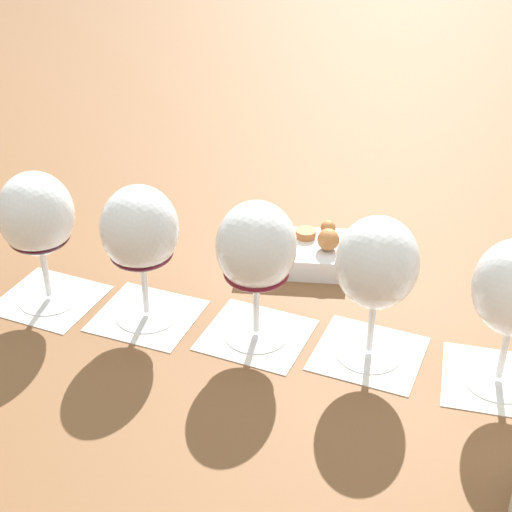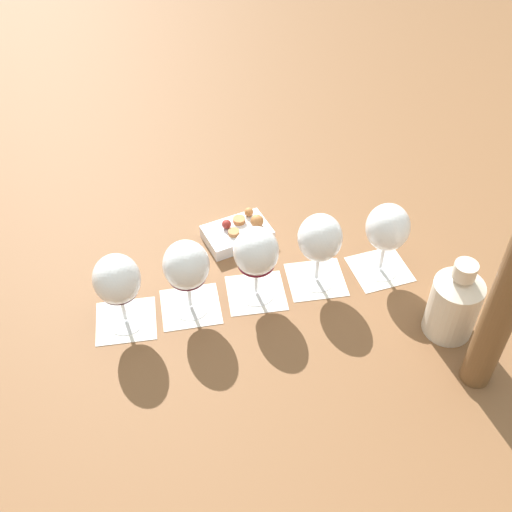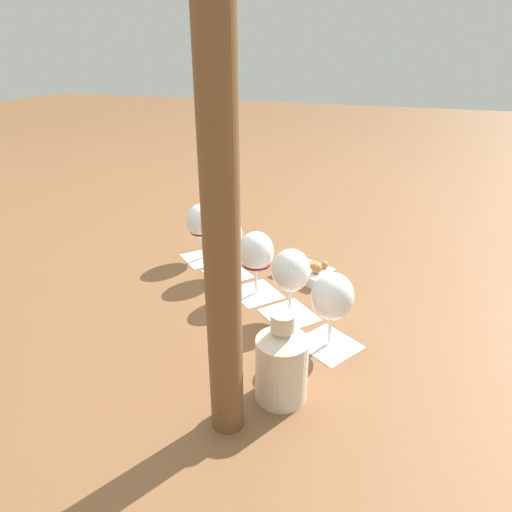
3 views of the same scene
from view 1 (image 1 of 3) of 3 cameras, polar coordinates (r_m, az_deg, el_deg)
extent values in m
plane|color=brown|center=(0.91, 0.02, -5.79)|extent=(8.00, 8.00, 0.00)
cube|color=silver|center=(0.88, 17.17, -8.64)|extent=(0.16, 0.15, 0.00)
cube|color=silver|center=(0.89, 8.19, -7.01)|extent=(0.16, 0.16, 0.00)
cube|color=silver|center=(0.91, 0.05, -5.58)|extent=(0.16, 0.16, 0.00)
cube|color=silver|center=(0.95, -7.91, -4.30)|extent=(0.16, 0.16, 0.00)
cube|color=silver|center=(1.00, -14.76, -3.03)|extent=(0.16, 0.16, 0.00)
cylinder|color=white|center=(0.88, 17.21, -8.46)|extent=(0.07, 0.07, 0.01)
cylinder|color=white|center=(0.86, 17.60, -6.54)|extent=(0.01, 0.01, 0.07)
cylinder|color=white|center=(0.89, 8.21, -6.82)|extent=(0.07, 0.07, 0.01)
cylinder|color=white|center=(0.86, 8.40, -4.88)|extent=(0.01, 0.01, 0.07)
ellipsoid|color=white|center=(0.82, 8.81, -0.48)|extent=(0.09, 0.09, 0.10)
ellipsoid|color=#A22D37|center=(0.84, 8.67, -1.97)|extent=(0.07, 0.07, 0.04)
cylinder|color=white|center=(0.91, 0.05, -5.40)|extent=(0.07, 0.07, 0.01)
cylinder|color=white|center=(0.89, 0.05, -3.47)|extent=(0.01, 0.01, 0.07)
ellipsoid|color=white|center=(0.84, 0.06, 0.88)|extent=(0.09, 0.09, 0.10)
ellipsoid|color=maroon|center=(0.86, 0.05, -1.10)|extent=(0.07, 0.07, 0.02)
cylinder|color=white|center=(0.94, -7.93, -4.12)|extent=(0.07, 0.07, 0.01)
cylinder|color=white|center=(0.92, -8.10, -2.23)|extent=(0.01, 0.01, 0.07)
ellipsoid|color=white|center=(0.88, -8.47, 1.98)|extent=(0.09, 0.09, 0.10)
ellipsoid|color=#450D1C|center=(0.90, -8.32, 0.25)|extent=(0.07, 0.07, 0.03)
cylinder|color=white|center=(1.00, -14.79, -2.86)|extent=(0.07, 0.07, 0.01)
cylinder|color=white|center=(0.98, -15.08, -1.05)|extent=(0.01, 0.01, 0.07)
ellipsoid|color=white|center=(0.94, -15.72, 2.97)|extent=(0.09, 0.09, 0.10)
ellipsoid|color=black|center=(0.95, -15.48, 1.44)|extent=(0.07, 0.07, 0.03)
cube|color=silver|center=(1.03, 2.79, 0.19)|extent=(0.17, 0.14, 0.03)
sphere|color=#B2703D|center=(1.01, 5.28, 1.19)|extent=(0.03, 0.03, 0.03)
cylinder|color=#B2703D|center=(1.04, 3.65, 1.64)|extent=(0.03, 0.03, 0.01)
sphere|color=maroon|center=(1.03, 1.84, 1.84)|extent=(0.02, 0.02, 0.02)
sphere|color=#B2703D|center=(1.05, 5.26, 2.06)|extent=(0.02, 0.02, 0.02)
cylinder|color=#B2703D|center=(1.01, 2.05, 0.84)|extent=(0.02, 0.02, 0.01)
camera|label=2|loc=(0.63, -117.03, 34.68)|focal=45.00mm
camera|label=3|loc=(0.63, 99.17, -1.06)|focal=32.00mm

